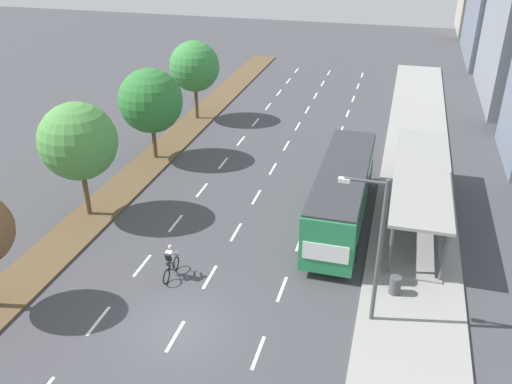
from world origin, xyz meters
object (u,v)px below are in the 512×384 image
at_px(bus_shelter, 424,191).
at_px(cyclist, 170,263).
at_px(bus, 342,190).
at_px(streetlight, 376,243).
at_px(median_tree_third, 151,101).
at_px(median_tree_second, 78,141).
at_px(median_tree_fourth, 194,66).
at_px(trash_bin, 395,285).

xyz_separation_m(bus_shelter, cyclist, (-11.28, -8.50, -1.08)).
distance_m(bus, streetlight, 8.24).
bearing_deg(bus_shelter, median_tree_third, 167.54).
relative_size(cyclist, streetlight, 0.28).
bearing_deg(bus, median_tree_third, 158.38).
bearing_deg(cyclist, bus_shelter, 36.98).
height_order(median_tree_second, median_tree_fourth, median_tree_second).
height_order(bus_shelter, median_tree_fourth, median_tree_fourth).
bearing_deg(streetlight, median_tree_fourth, 126.42).
xyz_separation_m(bus_shelter, median_tree_third, (-17.80, 3.93, 2.31)).
height_order(median_tree_second, median_tree_third, median_tree_second).
xyz_separation_m(streetlight, trash_bin, (1.03, 2.01, -3.31)).
height_order(cyclist, median_tree_fourth, median_tree_fourth).
relative_size(bus_shelter, median_tree_second, 1.90).
bearing_deg(bus_shelter, median_tree_fourth, 145.68).
relative_size(bus, cyclist, 6.20).
bearing_deg(bus, streetlight, -74.35).
relative_size(bus, median_tree_second, 1.74).
bearing_deg(bus_shelter, cyclist, -143.02).
distance_m(median_tree_fourth, trash_bin, 25.93).
bearing_deg(bus_shelter, trash_bin, -98.58).
relative_size(median_tree_fourth, streetlight, 0.97).
distance_m(cyclist, trash_bin, 10.29).
bearing_deg(median_tree_third, streetlight, -39.86).
xyz_separation_m(cyclist, median_tree_second, (-6.79, 4.15, 3.73)).
bearing_deg(median_tree_fourth, bus, -45.07).
xyz_separation_m(cyclist, trash_bin, (10.20, 1.34, -0.22)).
bearing_deg(trash_bin, median_tree_second, 170.59).
bearing_deg(median_tree_third, median_tree_fourth, 90.57).
xyz_separation_m(median_tree_fourth, trash_bin, (16.80, -19.37, -3.82)).
bearing_deg(median_tree_second, trash_bin, -9.41).
bearing_deg(bus_shelter, bus, -161.55).
bearing_deg(median_tree_fourth, cyclist, -72.32).
distance_m(bus, median_tree_fourth, 19.40).
bearing_deg(cyclist, median_tree_second, 148.55).
bearing_deg(streetlight, trash_bin, 62.83).
bearing_deg(trash_bin, bus_shelter, 81.42).
relative_size(median_tree_second, streetlight, 1.00).
xyz_separation_m(median_tree_third, median_tree_fourth, (-0.08, 8.28, 0.22)).
bearing_deg(median_tree_fourth, bus_shelter, -34.32).
relative_size(median_tree_third, median_tree_fourth, 0.99).
distance_m(bus, median_tree_third, 14.70).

